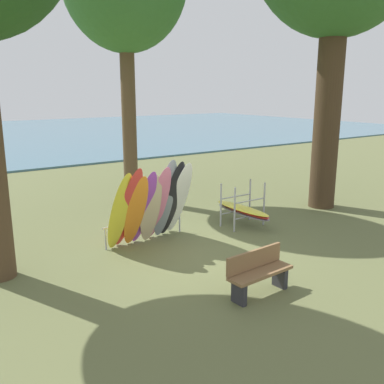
# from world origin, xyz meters

# --- Properties ---
(ground_plane) EXTENTS (80.00, 80.00, 0.00)m
(ground_plane) POSITION_xyz_m (0.00, 0.00, 0.00)
(ground_plane) COLOR #60663D
(leaning_board_pile) EXTENTS (2.41, 1.28, 2.17)m
(leaning_board_pile) POSITION_xyz_m (-0.57, 1.06, 1.01)
(leaning_board_pile) COLOR yellow
(leaning_board_pile) RESTS_ON ground
(board_storage_rack) EXTENTS (1.15, 2.12, 1.25)m
(board_storage_rack) POSITION_xyz_m (2.33, 0.90, 0.47)
(board_storage_rack) COLOR #9EA0A5
(board_storage_rack) RESTS_ON ground
(park_bench) EXTENTS (1.42, 0.49, 0.85)m
(park_bench) POSITION_xyz_m (-0.26, -2.48, 0.45)
(park_bench) COLOR #2D2D33
(park_bench) RESTS_ON ground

